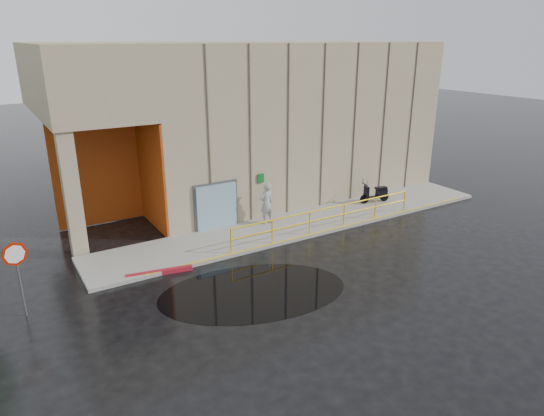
{
  "coord_description": "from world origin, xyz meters",
  "views": [
    {
      "loc": [
        -8.25,
        -12.66,
        8.22
      ],
      "look_at": [
        1.31,
        3.0,
        1.75
      ],
      "focal_mm": 32.0,
      "sensor_mm": 36.0,
      "label": 1
    }
  ],
  "objects_px": {
    "stop_sign": "(16,263)",
    "red_curb": "(160,272)",
    "person": "(266,203)",
    "scooter": "(375,189)"
  },
  "relations": [
    {
      "from": "scooter",
      "to": "stop_sign",
      "type": "relative_size",
      "value": 0.67
    },
    {
      "from": "person",
      "to": "stop_sign",
      "type": "xyz_separation_m",
      "value": [
        -10.33,
        -2.65,
        0.72
      ]
    },
    {
      "from": "person",
      "to": "red_curb",
      "type": "relative_size",
      "value": 0.8
    },
    {
      "from": "person",
      "to": "scooter",
      "type": "bearing_deg",
      "value": 169.07
    },
    {
      "from": "red_curb",
      "to": "person",
      "type": "bearing_deg",
      "value": 20.02
    },
    {
      "from": "stop_sign",
      "to": "red_curb",
      "type": "distance_m",
      "value": 4.84
    },
    {
      "from": "person",
      "to": "scooter",
      "type": "xyz_separation_m",
      "value": [
        6.31,
        -0.35,
        -0.23
      ]
    },
    {
      "from": "person",
      "to": "red_curb",
      "type": "height_order",
      "value": "person"
    },
    {
      "from": "scooter",
      "to": "red_curb",
      "type": "xyz_separation_m",
      "value": [
        -12.15,
        -1.78,
        -0.79
      ]
    },
    {
      "from": "stop_sign",
      "to": "red_curb",
      "type": "xyz_separation_m",
      "value": [
        4.49,
        0.53,
        -1.74
      ]
    }
  ]
}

